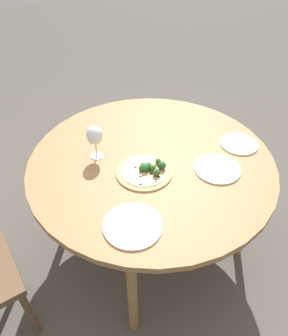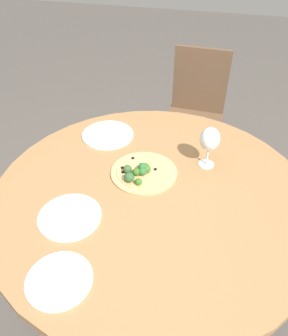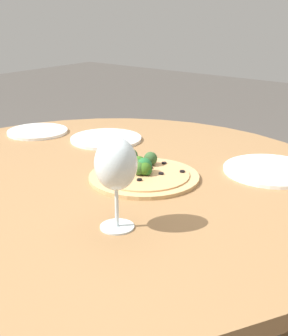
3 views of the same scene
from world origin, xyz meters
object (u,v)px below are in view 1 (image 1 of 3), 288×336
at_px(pizza, 146,170).
at_px(plate_far, 217,169).
at_px(plate_near, 133,225).
at_px(wine_glass, 95,136).
at_px(plate_side, 239,144).

xyz_separation_m(pizza, plate_far, (0.32, -0.20, -0.01)).
xyz_separation_m(plate_near, plate_far, (0.57, 0.05, 0.00)).
distance_m(wine_glass, plate_side, 0.82).
distance_m(wine_glass, plate_near, 0.55).
height_order(pizza, plate_near, pizza).
distance_m(wine_glass, plate_far, 0.67).
relative_size(plate_near, plate_side, 1.23).
relative_size(wine_glass, plate_near, 0.74).
bearing_deg(wine_glass, plate_near, -102.22).
bearing_deg(plate_near, plate_side, 9.39).
bearing_deg(plate_near, wine_glass, 77.78).
distance_m(plate_near, plate_side, 0.84).
bearing_deg(pizza, plate_side, -11.49).
xyz_separation_m(wine_glass, plate_far, (0.46, -0.46, -0.13)).
xyz_separation_m(pizza, wine_glass, (-0.14, 0.26, 0.12)).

